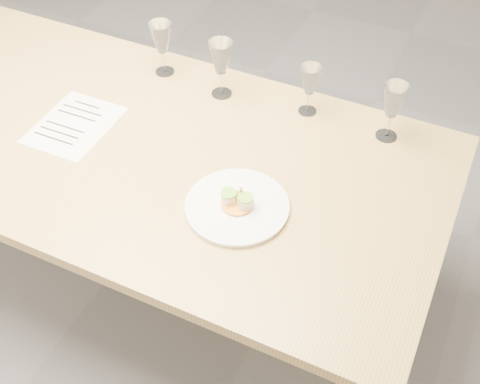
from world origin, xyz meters
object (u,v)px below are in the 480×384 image
at_px(dinner_plate, 237,206).
at_px(wine_glass_4, 394,102).
at_px(wine_glass_1, 161,39).
at_px(wine_glass_3, 310,81).
at_px(recipe_sheet, 74,125).
at_px(dining_table, 91,140).
at_px(wine_glass_2, 221,59).

bearing_deg(dinner_plate, wine_glass_4, 58.77).
height_order(wine_glass_1, wine_glass_3, wine_glass_1).
relative_size(wine_glass_1, wine_glass_4, 1.00).
height_order(recipe_sheet, wine_glass_1, wine_glass_1).
bearing_deg(wine_glass_3, wine_glass_1, -179.31).
relative_size(dinner_plate, wine_glass_4, 1.52).
xyz_separation_m(wine_glass_1, wine_glass_4, (0.84, -0.01, 0.00)).
relative_size(dining_table, wine_glass_2, 11.50).
distance_m(dinner_plate, wine_glass_2, 0.57).
bearing_deg(dining_table, wine_glass_2, 46.61).
xyz_separation_m(dining_table, wine_glass_1, (0.08, 0.38, 0.21)).
height_order(recipe_sheet, wine_glass_4, wine_glass_4).
distance_m(dining_table, dinner_plate, 0.64).
bearing_deg(wine_glass_4, dining_table, -157.99).
xyz_separation_m(wine_glass_2, wine_glass_4, (0.59, 0.02, -0.01)).
distance_m(dining_table, wine_glass_1, 0.44).
bearing_deg(wine_glass_4, dinner_plate, -121.23).
relative_size(dining_table, wine_glass_3, 13.37).
xyz_separation_m(recipe_sheet, wine_glass_1, (0.12, 0.40, 0.14)).
bearing_deg(wine_glass_4, wine_glass_3, 177.48).
distance_m(dinner_plate, recipe_sheet, 0.67).
height_order(dinner_plate, wine_glass_3, wine_glass_3).
bearing_deg(recipe_sheet, wine_glass_1, 72.19).
xyz_separation_m(dining_table, recipe_sheet, (-0.04, -0.02, 0.07)).
relative_size(dinner_plate, wine_glass_1, 1.52).
bearing_deg(wine_glass_2, recipe_sheet, -135.25).
relative_size(recipe_sheet, wine_glass_1, 1.54).
xyz_separation_m(dining_table, dinner_plate, (0.62, -0.13, 0.08)).
distance_m(dining_table, wine_glass_2, 0.52).
height_order(dining_table, wine_glass_2, wine_glass_2).
relative_size(wine_glass_1, wine_glass_3, 1.12).
bearing_deg(recipe_sheet, dinner_plate, -10.55).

